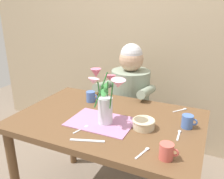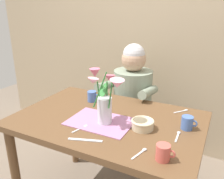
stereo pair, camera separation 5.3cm
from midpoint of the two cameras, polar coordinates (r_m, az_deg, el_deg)
The scene contains 14 objects.
wood_panel_backdrop at distance 2.36m, azimuth 11.98°, elevation 14.99°, with size 4.00×0.10×2.50m, color tan.
dining_table at distance 1.57m, azimuth -0.03°, elevation -10.10°, with size 1.20×0.80×0.74m.
seated_person at distance 2.14m, azimuth 5.66°, elevation -4.19°, with size 0.45×0.47×1.14m.
striped_placemat at distance 1.47m, azimuth -1.80°, elevation -7.88°, with size 0.40×0.28×0.01m, color #B275A3.
flower_vase at distance 1.38m, azimuth -0.61°, elevation -2.23°, with size 0.29×0.22×0.36m.
ceramic_bowl at distance 1.40m, azimuth 8.60°, elevation -8.38°, with size 0.14×0.14×0.06m.
dinner_knife at distance 1.29m, azimuth -5.41°, elevation -12.26°, with size 0.19×0.02×0.01m, color silver.
coffee_cup at distance 1.15m, azimuth 13.81°, elevation -14.80°, with size 0.09×0.07×0.08m.
ceramic_mug at distance 1.77m, azimuth -4.05°, elevation -1.69°, with size 0.09×0.07×0.08m.
tea_cup at distance 1.45m, azimuth 19.00°, elevation -7.74°, with size 0.09×0.07×0.08m.
spoon_0 at distance 1.70m, azimuth 17.93°, elevation -5.00°, with size 0.09×0.10×0.01m.
spoon_1 at distance 1.20m, azimuth 8.54°, elevation -14.92°, with size 0.05×0.12×0.01m.
spoon_2 at distance 1.41m, azimuth -6.22°, elevation -9.26°, with size 0.05×0.12×0.01m.
spoon_3 at distance 1.39m, azimuth 16.95°, elevation -10.60°, with size 0.02×0.12×0.01m.
Camera 2 is at (0.64, -1.21, 1.42)m, focal length 37.26 mm.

